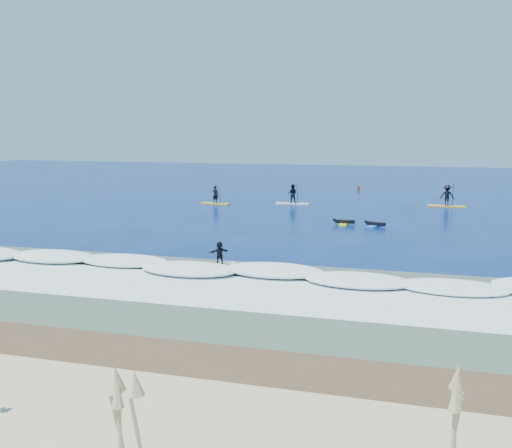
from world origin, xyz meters
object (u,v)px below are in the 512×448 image
(prone_paddler_near, at_px, (344,222))
(prone_paddler_far, at_px, (375,225))
(sup_paddler_right, at_px, (447,197))
(wave_surfer, at_px, (219,255))
(marker_buoy, at_px, (358,188))
(sup_paddler_center, at_px, (292,196))
(sup_paddler_left, at_px, (215,197))

(prone_paddler_near, distance_m, prone_paddler_far, 2.26)
(sup_paddler_right, bearing_deg, wave_surfer, -110.14)
(sup_paddler_right, height_order, prone_paddler_near, sup_paddler_right)
(wave_surfer, bearing_deg, marker_buoy, 43.24)
(sup_paddler_center, xyz_separation_m, marker_buoy, (4.71, 14.00, -0.50))
(sup_paddler_left, distance_m, prone_paddler_near, 15.57)
(prone_paddler_near, xyz_separation_m, prone_paddler_far, (2.24, -0.32, -0.01))
(sup_paddler_right, bearing_deg, prone_paddler_far, -110.06)
(prone_paddler_far, bearing_deg, wave_surfer, 172.50)
(sup_paddler_center, height_order, marker_buoy, sup_paddler_center)
(sup_paddler_right, xyz_separation_m, prone_paddler_far, (-5.45, -12.80, -0.75))
(sup_paddler_center, relative_size, prone_paddler_near, 1.52)
(prone_paddler_far, height_order, wave_surfer, wave_surfer)
(sup_paddler_center, height_order, prone_paddler_near, sup_paddler_center)
(prone_paddler_far, xyz_separation_m, wave_surfer, (-6.45, -15.04, 0.58))
(sup_paddler_center, distance_m, sup_paddler_right, 13.93)
(sup_paddler_center, relative_size, prone_paddler_far, 1.54)
(sup_paddler_right, distance_m, marker_buoy, 15.09)
(sup_paddler_right, distance_m, prone_paddler_near, 14.67)
(sup_paddler_right, distance_m, wave_surfer, 30.27)
(marker_buoy, bearing_deg, sup_paddler_left, -126.00)
(sup_paddler_left, xyz_separation_m, prone_paddler_near, (13.01, -8.52, -0.48))
(wave_surfer, bearing_deg, prone_paddler_far, 24.07)
(prone_paddler_far, relative_size, marker_buoy, 2.88)
(sup_paddler_left, height_order, sup_paddler_center, sup_paddler_center)
(sup_paddler_left, relative_size, sup_paddler_center, 0.95)
(prone_paddler_far, xyz_separation_m, marker_buoy, (-3.63, 24.83, 0.17))
(sup_paddler_right, relative_size, marker_buoy, 4.70)
(prone_paddler_far, bearing_deg, marker_buoy, 24.03)
(sup_paddler_center, bearing_deg, wave_surfer, -88.90)
(prone_paddler_near, bearing_deg, wave_surfer, 163.67)
(marker_buoy, bearing_deg, wave_surfer, -94.04)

